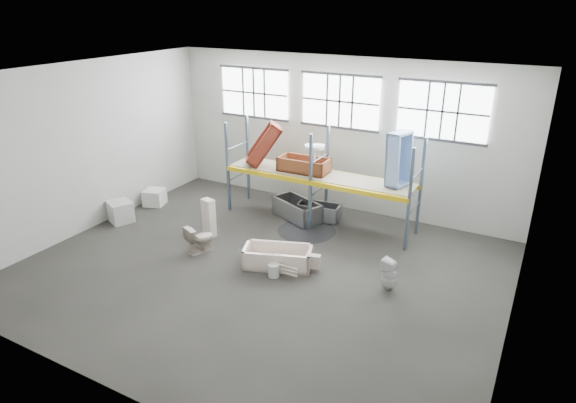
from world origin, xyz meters
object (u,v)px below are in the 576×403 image
Objects in this scene: cistern_tall at (209,218)px; blue_tub_upright at (399,159)px; toilet_white at (389,274)px; toilet_beige at (200,239)px; rust_tub_flat at (304,165)px; bucket at (274,270)px; bathtub_beige at (278,257)px; steel_tub_right at (319,211)px; carton_near at (120,211)px; steel_tub_left at (297,209)px.

cistern_tall is 0.76× the size of blue_tub_upright.
cistern_tall is at bearing -83.58° from toilet_white.
rust_tub_flat reaches higher than toilet_beige.
toilet_beige reaches higher than bucket.
bathtub_beige is 5.21× the size of bucket.
bathtub_beige is at bearing -83.69° from steel_tub_right.
carton_near is (-5.48, -3.20, 0.08)m from steel_tub_right.
toilet_white is 2.90m from bucket.
carton_near is (-4.85, -2.89, 0.02)m from steel_tub_left.
toilet_beige is 0.52× the size of blue_tub_upright.
blue_tub_upright reaches higher than bathtub_beige.
cistern_tall reaches higher than toilet_beige.
bucket is at bearing -91.07° from bathtub_beige.
toilet_beige is at bearing -140.78° from blue_tub_upright.
rust_tub_flat is at bearing 85.06° from bathtub_beige.
blue_tub_upright is 2.02× the size of carton_near.
cistern_tall reaches higher than steel_tub_right.
toilet_beige is at bearing -111.39° from steel_tub_left.
blue_tub_upright reaches higher than toilet_white.
cistern_tall is 1.53× the size of carton_near.
toilet_white is 0.49× the size of steel_tub_left.
blue_tub_upright reaches higher than steel_tub_right.
bathtub_beige is 2.34m from toilet_beige.
rust_tub_flat is (-3.77, 2.79, 1.41)m from toilet_white.
carton_near is (-5.85, 0.12, 0.07)m from bathtub_beige.
bathtub_beige is at bearing -122.84° from blue_tub_upright.
steel_tub_right is at bearing -95.48° from toilet_beige.
bathtub_beige is 5.85m from carton_near.
toilet_white is at bearing 16.61° from bucket.
cistern_tall reaches higher than toilet_white.
steel_tub_left is 1.07× the size of blue_tub_upright.
bathtub_beige is at bearing -149.11° from toilet_beige.
steel_tub_right is 3.89m from bucket.
toilet_white is (5.63, -0.29, -0.18)m from cistern_tall.
blue_tub_upright is at bearing 21.58° from carton_near.
bucket is at bearing -71.56° from steel_tub_left.
toilet_beige is at bearing -52.97° from cistern_tall.
bathtub_beige is 3.17m from steel_tub_left.
carton_near is at bearing -149.70° from steel_tub_right.
steel_tub_left reaches higher than bucket.
cistern_tall is 3.60m from steel_tub_right.
rust_tub_flat is (0.18, 0.08, 1.51)m from steel_tub_left.
bucket is at bearing -6.11° from carton_near.
toilet_white is 4.90m from rust_tub_flat.
steel_tub_left is at bearing -154.73° from rust_tub_flat.
toilet_beige is 5.30m from toilet_white.
toilet_white is at bearing 12.17° from cistern_tall.
carton_near is at bearing -156.46° from cistern_tall.
rust_tub_flat is 4.10m from bucket.
bathtub_beige is at bearing -74.85° from toilet_white.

